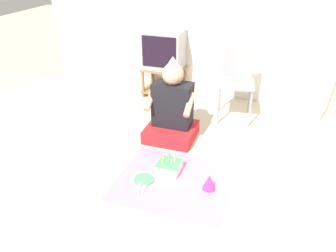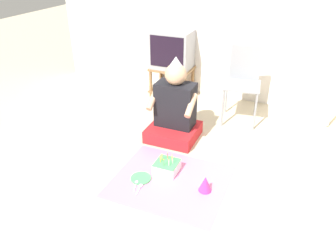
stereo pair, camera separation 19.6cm
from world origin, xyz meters
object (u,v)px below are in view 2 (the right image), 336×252
at_px(party_hat_blue, 205,184).
at_px(person_seated, 175,111).
at_px(dust_mop, 335,105).
at_px(paper_plate, 141,178).
at_px(birthday_cake, 167,167).
at_px(folding_chair, 243,79).
at_px(tv, 172,49).

bearing_deg(party_hat_blue, person_seated, 127.92).
bearing_deg(dust_mop, paper_plate, -135.36).
relative_size(birthday_cake, paper_plate, 1.13).
xyz_separation_m(person_seated, birthday_cake, (0.18, -0.63, -0.26)).
distance_m(folding_chair, party_hat_blue, 1.55).
height_order(birthday_cake, party_hat_blue, birthday_cake).
relative_size(tv, birthday_cake, 2.44).
height_order(party_hat_blue, paper_plate, party_hat_blue).
bearing_deg(party_hat_blue, dust_mop, 56.37).
relative_size(dust_mop, person_seated, 1.35).
height_order(dust_mop, party_hat_blue, dust_mop).
relative_size(dust_mop, birthday_cake, 5.75).
bearing_deg(person_seated, tv, 113.56).
bearing_deg(person_seated, paper_plate, -89.78).
bearing_deg(folding_chair, paper_plate, -109.88).
height_order(tv, dust_mop, dust_mop).
xyz_separation_m(tv, person_seated, (0.47, -1.08, -0.34)).
bearing_deg(paper_plate, person_seated, 90.22).
xyz_separation_m(birthday_cake, paper_plate, (-0.17, -0.20, -0.05)).
relative_size(party_hat_blue, paper_plate, 0.76).
bearing_deg(folding_chair, person_seated, -127.85).
relative_size(tv, dust_mop, 0.42).
xyz_separation_m(dust_mop, person_seated, (-1.58, -0.72, -0.04)).
bearing_deg(party_hat_blue, paper_plate, -173.02).
xyz_separation_m(folding_chair, party_hat_blue, (0.02, -1.49, -0.43)).
xyz_separation_m(birthday_cake, party_hat_blue, (0.41, -0.13, 0.02)).
xyz_separation_m(dust_mop, paper_plate, (-1.57, -1.55, -0.35)).
height_order(dust_mop, person_seated, dust_mop).
xyz_separation_m(folding_chair, dust_mop, (1.01, -0.01, -0.15)).
bearing_deg(birthday_cake, dust_mop, 44.07).
bearing_deg(dust_mop, tv, 170.22).
distance_m(folding_chair, person_seated, 0.95).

